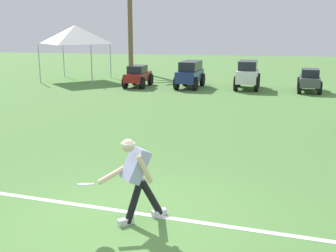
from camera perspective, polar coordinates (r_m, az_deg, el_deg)
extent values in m
plane|color=#52823E|center=(7.02, -5.64, -12.72)|extent=(80.00, 80.00, 0.00)
cube|color=white|center=(7.30, -4.87, -11.60)|extent=(22.04, 2.63, 0.01)
cylinder|color=black|center=(6.84, -4.60, -10.12)|extent=(0.34, 0.33, 0.72)
cube|color=silver|center=(6.90, -5.76, -12.74)|extent=(0.26, 0.25, 0.10)
cylinder|color=black|center=(6.97, -2.31, -9.60)|extent=(0.40, 0.39, 0.69)
cube|color=silver|center=(7.17, -1.22, -11.64)|extent=(0.26, 0.25, 0.10)
cube|color=#9EA3D1|center=(6.64, -4.41, -5.29)|extent=(0.54, 0.54, 0.57)
sphere|color=beige|center=(6.48, -5.43, -2.67)|extent=(0.30, 0.30, 0.21)
cylinder|color=white|center=(6.48, -5.43, -2.41)|extent=(0.30, 0.30, 0.03)
cylinder|color=beige|center=(6.72, -7.24, -6.39)|extent=(0.47, 0.45, 0.27)
cylinder|color=beige|center=(6.50, -3.19, -5.88)|extent=(0.26, 0.25, 0.49)
cylinder|color=white|center=(6.60, -11.11, -7.78)|extent=(0.32, 0.32, 0.10)
cube|color=maroon|center=(22.07, -4.08, 6.67)|extent=(0.97, 2.23, 0.42)
cube|color=#1E232B|center=(21.93, -4.17, 7.68)|extent=(0.83, 1.13, 0.38)
cylinder|color=black|center=(22.96, -4.57, 6.39)|extent=(0.20, 0.61, 0.60)
cylinder|color=black|center=(22.69, -2.39, 6.35)|extent=(0.20, 0.61, 0.60)
cylinder|color=black|center=(21.51, -5.84, 5.90)|extent=(0.20, 0.61, 0.60)
cylinder|color=black|center=(21.23, -3.53, 5.84)|extent=(0.20, 0.61, 0.60)
cube|color=navy|center=(21.61, 2.98, 6.80)|extent=(1.16, 2.47, 0.55)
cube|color=#1E232B|center=(21.71, 3.09, 8.17)|extent=(0.99, 1.86, 0.46)
cylinder|color=black|center=(22.57, 2.28, 6.38)|extent=(0.23, 0.67, 0.66)
cylinder|color=black|center=(22.35, 4.68, 6.28)|extent=(0.23, 0.67, 0.66)
cylinder|color=black|center=(20.96, 1.15, 5.85)|extent=(0.23, 0.67, 0.66)
cylinder|color=black|center=(20.73, 3.72, 5.74)|extent=(0.23, 0.67, 0.66)
cube|color=silver|center=(21.52, 10.72, 6.70)|extent=(1.10, 2.40, 0.60)
cube|color=#1E232B|center=(21.51, 10.79, 8.09)|extent=(0.94, 1.59, 0.44)
cylinder|color=black|center=(22.36, 9.58, 6.22)|extent=(0.22, 0.73, 0.72)
cylinder|color=black|center=(22.30, 12.10, 6.09)|extent=(0.22, 0.73, 0.72)
cylinder|color=black|center=(20.82, 9.18, 5.72)|extent=(0.22, 0.73, 0.72)
cylinder|color=black|center=(20.75, 11.88, 5.58)|extent=(0.22, 0.73, 0.72)
cube|color=#474C51|center=(21.41, 18.61, 5.80)|extent=(1.07, 2.26, 0.42)
cube|color=#1E232B|center=(21.26, 18.70, 6.84)|extent=(0.88, 1.16, 0.38)
cylinder|color=black|center=(22.18, 17.34, 5.59)|extent=(0.23, 0.61, 0.60)
cylinder|color=black|center=(22.22, 19.66, 5.43)|extent=(0.23, 0.61, 0.60)
cylinder|color=black|center=(20.66, 17.39, 5.05)|extent=(0.23, 0.61, 0.60)
cylinder|color=black|center=(20.70, 19.88, 4.88)|extent=(0.23, 0.61, 0.60)
cylinder|color=brown|center=(29.87, -5.14, 13.70)|extent=(0.33, 0.33, 6.53)
cylinder|color=#B2B5BA|center=(26.12, -7.80, 8.81)|extent=(0.06, 0.06, 2.10)
cylinder|color=#B2B5BA|center=(27.29, -13.96, 8.74)|extent=(0.06, 0.06, 2.10)
cylinder|color=#B2B5BA|center=(23.26, -10.31, 8.17)|extent=(0.06, 0.06, 2.10)
cylinder|color=#B2B5BA|center=(24.56, -17.04, 8.07)|extent=(0.06, 0.06, 2.10)
pyramid|color=white|center=(25.18, -12.46, 12.02)|extent=(3.22, 3.22, 1.02)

